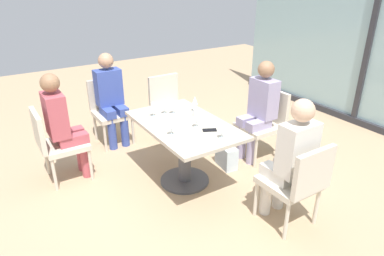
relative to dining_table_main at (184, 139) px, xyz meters
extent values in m
plane|color=tan|center=(0.00, 0.00, -0.54)|extent=(12.00, 12.00, 0.00)
cube|color=#95B7BC|center=(0.00, 3.20, 0.81)|extent=(4.96, 0.03, 2.70)
cube|color=#2D2D33|center=(0.00, 3.17, 0.81)|extent=(0.08, 0.06, 2.70)
cube|color=#2D2D33|center=(0.00, 3.17, -0.49)|extent=(4.96, 0.10, 0.10)
cube|color=#BCB29E|center=(0.00, 0.00, 0.17)|extent=(1.33, 0.81, 0.04)
cylinder|color=#4C4C51|center=(0.00, 0.00, -0.19)|extent=(0.14, 0.14, 0.69)
cylinder|color=#4C4C51|center=(0.00, 0.00, -0.53)|extent=(0.56, 0.56, 0.02)
cube|color=beige|center=(0.00, 1.09, -0.12)|extent=(0.46, 0.46, 0.06)
cube|color=beige|center=(0.00, 1.34, 0.12)|extent=(0.46, 0.05, 0.42)
cylinder|color=beige|center=(-0.20, 0.89, -0.35)|extent=(0.04, 0.04, 0.39)
cylinder|color=beige|center=(0.20, 0.89, -0.35)|extent=(0.04, 0.04, 0.39)
cylinder|color=beige|center=(-0.20, 1.29, -0.35)|extent=(0.04, 0.04, 0.39)
cylinder|color=beige|center=(0.20, 1.29, -0.35)|extent=(0.04, 0.04, 0.39)
cube|color=beige|center=(-0.80, -1.09, -0.12)|extent=(0.46, 0.46, 0.06)
cube|color=beige|center=(-0.80, -1.34, 0.12)|extent=(0.46, 0.05, 0.42)
cylinder|color=beige|center=(-0.60, -0.89, -0.35)|extent=(0.04, 0.04, 0.39)
cylinder|color=beige|center=(-1.00, -0.89, -0.35)|extent=(0.04, 0.04, 0.39)
cylinder|color=beige|center=(-0.60, -1.29, -0.35)|extent=(0.04, 0.04, 0.39)
cylinder|color=beige|center=(-1.00, -1.29, -0.35)|extent=(0.04, 0.04, 0.39)
cube|color=beige|center=(-1.39, -0.31, -0.12)|extent=(0.46, 0.46, 0.06)
cube|color=beige|center=(-1.64, -0.31, 0.12)|extent=(0.05, 0.46, 0.42)
cylinder|color=beige|center=(-1.19, -0.51, -0.35)|extent=(0.04, 0.04, 0.39)
cylinder|color=beige|center=(-1.19, -0.11, -0.35)|extent=(0.04, 0.04, 0.39)
cylinder|color=beige|center=(-1.59, -0.51, -0.35)|extent=(0.04, 0.04, 0.39)
cylinder|color=beige|center=(-1.59, -0.11, -0.35)|extent=(0.04, 0.04, 0.39)
cube|color=beige|center=(1.10, 0.47, -0.12)|extent=(0.46, 0.46, 0.06)
cube|color=beige|center=(1.35, 0.47, 0.12)|extent=(0.05, 0.46, 0.42)
cylinder|color=beige|center=(0.90, 0.67, -0.35)|extent=(0.04, 0.04, 0.39)
cylinder|color=beige|center=(0.90, 0.27, -0.35)|extent=(0.04, 0.04, 0.39)
cylinder|color=beige|center=(1.30, 0.67, -0.35)|extent=(0.04, 0.04, 0.39)
cylinder|color=beige|center=(1.30, 0.27, -0.35)|extent=(0.04, 0.04, 0.39)
cube|color=beige|center=(-1.10, 0.47, -0.12)|extent=(0.46, 0.46, 0.06)
cube|color=beige|center=(-1.35, 0.47, 0.12)|extent=(0.05, 0.46, 0.42)
cylinder|color=beige|center=(-0.90, 0.27, -0.35)|extent=(0.04, 0.04, 0.39)
cylinder|color=beige|center=(-0.90, 0.67, -0.35)|extent=(0.04, 0.04, 0.39)
cylinder|color=beige|center=(-1.30, 0.27, -0.35)|extent=(0.04, 0.04, 0.39)
cylinder|color=beige|center=(-1.30, 0.67, -0.35)|extent=(0.04, 0.04, 0.39)
cylinder|color=#9E93B7|center=(-0.09, 0.91, -0.32)|extent=(0.11, 0.11, 0.45)
cube|color=#9E93B7|center=(-0.09, 1.01, -0.04)|extent=(0.13, 0.32, 0.11)
cylinder|color=#9E93B7|center=(0.09, 0.91, -0.32)|extent=(0.11, 0.11, 0.45)
cube|color=#9E93B7|center=(0.09, 1.01, -0.04)|extent=(0.13, 0.32, 0.11)
cube|color=#9E93B7|center=(0.00, 1.14, 0.26)|extent=(0.34, 0.20, 0.48)
sphere|color=#936B4C|center=(0.00, 1.14, 0.62)|extent=(0.20, 0.20, 0.20)
cylinder|color=#B24C56|center=(-0.71, -0.91, -0.32)|extent=(0.11, 0.11, 0.45)
cube|color=#B24C56|center=(-0.71, -1.01, -0.04)|extent=(0.13, 0.32, 0.11)
cylinder|color=#B24C56|center=(-0.89, -0.91, -0.32)|extent=(0.11, 0.11, 0.45)
cube|color=#B24C56|center=(-0.89, -1.01, -0.04)|extent=(0.13, 0.32, 0.11)
cube|color=#B24C56|center=(-0.80, -1.14, 0.26)|extent=(0.34, 0.20, 0.48)
sphere|color=#936B4C|center=(-0.80, -1.14, 0.62)|extent=(0.20, 0.20, 0.20)
cylinder|color=#384C9E|center=(-1.21, -0.40, -0.32)|extent=(0.11, 0.11, 0.45)
cube|color=#384C9E|center=(-1.31, -0.40, -0.04)|extent=(0.32, 0.13, 0.11)
cylinder|color=#384C9E|center=(-1.21, -0.22, -0.32)|extent=(0.11, 0.11, 0.45)
cube|color=#384C9E|center=(-1.31, -0.22, -0.04)|extent=(0.32, 0.13, 0.11)
cube|color=#384C9E|center=(-1.44, -0.31, 0.26)|extent=(0.20, 0.34, 0.48)
sphere|color=tan|center=(-1.44, -0.31, 0.62)|extent=(0.20, 0.20, 0.20)
cylinder|color=silver|center=(0.92, 0.56, -0.32)|extent=(0.11, 0.11, 0.45)
cube|color=silver|center=(1.02, 0.56, -0.04)|extent=(0.32, 0.13, 0.11)
cylinder|color=silver|center=(0.92, 0.38, -0.32)|extent=(0.11, 0.11, 0.45)
cube|color=silver|center=(1.02, 0.38, -0.04)|extent=(0.32, 0.13, 0.11)
cube|color=silver|center=(1.15, 0.47, 0.26)|extent=(0.20, 0.34, 0.48)
sphere|color=#D8AD8C|center=(1.15, 0.47, 0.62)|extent=(0.20, 0.20, 0.20)
cylinder|color=silver|center=(-0.30, 0.04, 0.19)|extent=(0.06, 0.06, 0.00)
cylinder|color=silver|center=(-0.30, 0.04, 0.24)|extent=(0.01, 0.01, 0.08)
cone|color=silver|center=(-0.30, 0.04, 0.33)|extent=(0.07, 0.07, 0.09)
cylinder|color=silver|center=(-0.23, 0.29, 0.19)|extent=(0.06, 0.06, 0.00)
cylinder|color=silver|center=(-0.23, 0.29, 0.24)|extent=(0.01, 0.01, 0.08)
cone|color=silver|center=(-0.23, 0.29, 0.33)|extent=(0.07, 0.07, 0.09)
cylinder|color=silver|center=(0.51, 0.12, 0.19)|extent=(0.06, 0.06, 0.00)
cylinder|color=silver|center=(0.51, 0.12, 0.24)|extent=(0.01, 0.01, 0.08)
cone|color=silver|center=(0.51, 0.12, 0.33)|extent=(0.07, 0.07, 0.09)
cylinder|color=silver|center=(0.18, -0.26, 0.19)|extent=(0.06, 0.06, 0.00)
cylinder|color=silver|center=(0.18, -0.26, 0.24)|extent=(0.01, 0.01, 0.08)
cone|color=silver|center=(0.18, -0.26, 0.33)|extent=(0.07, 0.07, 0.09)
cylinder|color=silver|center=(-0.35, -0.05, 0.19)|extent=(0.06, 0.06, 0.00)
cylinder|color=silver|center=(-0.35, -0.05, 0.24)|extent=(0.01, 0.01, 0.08)
cone|color=silver|center=(-0.35, -0.05, 0.33)|extent=(0.07, 0.07, 0.09)
cylinder|color=silver|center=(-0.35, -0.19, 0.19)|extent=(0.06, 0.06, 0.00)
cylinder|color=silver|center=(-0.35, -0.19, 0.24)|extent=(0.01, 0.01, 0.08)
cone|color=silver|center=(-0.35, -0.19, 0.33)|extent=(0.07, 0.07, 0.09)
cylinder|color=silver|center=(0.16, 0.05, 0.19)|extent=(0.06, 0.06, 0.00)
cylinder|color=silver|center=(0.16, 0.05, 0.24)|extent=(0.01, 0.01, 0.08)
cone|color=silver|center=(0.16, 0.05, 0.33)|extent=(0.07, 0.07, 0.09)
cylinder|color=white|center=(-0.09, 0.22, 0.23)|extent=(0.08, 0.08, 0.09)
cube|color=black|center=(0.30, 0.12, 0.19)|extent=(0.13, 0.16, 0.01)
cube|color=silver|center=(-0.01, 0.61, -0.40)|extent=(0.32, 0.20, 0.28)
camera|label=1|loc=(2.91, -1.75, 1.68)|focal=32.40mm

